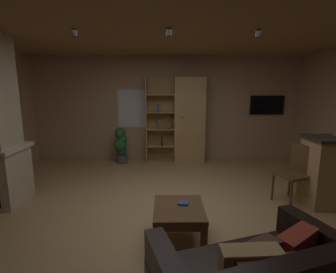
% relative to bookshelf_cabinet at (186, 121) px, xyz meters
% --- Properties ---
extents(floor, '(6.54, 5.81, 0.02)m').
position_rel_bookshelf_cabinet_xyz_m(floor, '(-0.45, -2.66, -1.02)').
color(floor, tan).
rests_on(floor, ground).
extents(wall_back, '(6.66, 0.06, 2.54)m').
position_rel_bookshelf_cabinet_xyz_m(wall_back, '(-0.45, 0.27, 0.26)').
color(wall_back, tan).
rests_on(wall_back, ground).
extents(ceiling, '(6.54, 5.81, 0.02)m').
position_rel_bookshelf_cabinet_xyz_m(ceiling, '(-0.45, -2.66, 1.54)').
color(ceiling, '#8E6B47').
extents(window_pane_back, '(0.80, 0.01, 0.93)m').
position_rel_bookshelf_cabinet_xyz_m(window_pane_back, '(-1.27, 0.24, 0.28)').
color(window_pane_back, white).
extents(bookshelf_cabinet, '(1.40, 0.41, 2.04)m').
position_rel_bookshelf_cabinet_xyz_m(bookshelf_cabinet, '(0.00, 0.00, 0.00)').
color(bookshelf_cabinet, tan).
rests_on(bookshelf_cabinet, ground).
extents(coffee_table, '(0.58, 0.69, 0.42)m').
position_rel_bookshelf_cabinet_xyz_m(coffee_table, '(-0.33, -3.33, -0.68)').
color(coffee_table, brown).
rests_on(coffee_table, ground).
extents(table_book_0, '(0.14, 0.13, 0.02)m').
position_rel_bookshelf_cabinet_xyz_m(table_book_0, '(-0.28, -3.26, -0.58)').
color(table_book_0, '#2D4C8C').
rests_on(table_book_0, coffee_table).
extents(dining_chair, '(0.54, 0.54, 0.92)m').
position_rel_bookshelf_cabinet_xyz_m(dining_chair, '(1.54, -2.33, -0.48)').
color(dining_chair, brown).
rests_on(dining_chair, ground).
extents(potted_floor_plant, '(0.32, 0.33, 0.86)m').
position_rel_bookshelf_cabinet_xyz_m(potted_floor_plant, '(-1.55, -0.14, -0.56)').
color(potted_floor_plant, '#4C4C51').
rests_on(potted_floor_plant, ground).
extents(wall_mounted_tv, '(0.83, 0.06, 0.47)m').
position_rel_bookshelf_cabinet_xyz_m(wall_mounted_tv, '(2.03, 0.21, 0.36)').
color(wall_mounted_tv, black).
extents(track_light_spot_1, '(0.07, 0.07, 0.09)m').
position_rel_bookshelf_cabinet_xyz_m(track_light_spot_1, '(-1.65, -2.65, 1.46)').
color(track_light_spot_1, black).
extents(track_light_spot_2, '(0.07, 0.07, 0.09)m').
position_rel_bookshelf_cabinet_xyz_m(track_light_spot_2, '(-0.44, -2.70, 1.46)').
color(track_light_spot_2, black).
extents(track_light_spot_3, '(0.07, 0.07, 0.09)m').
position_rel_bookshelf_cabinet_xyz_m(track_light_spot_3, '(0.71, -2.63, 1.46)').
color(track_light_spot_3, black).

